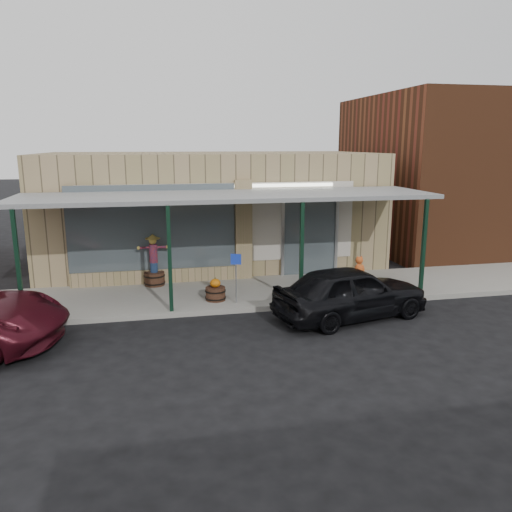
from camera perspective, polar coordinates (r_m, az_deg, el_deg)
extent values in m
plane|color=black|center=(11.88, -0.31, -9.70)|extent=(120.00, 120.00, 0.00)
cube|color=gray|center=(15.19, -3.02, -4.35)|extent=(40.00, 3.20, 0.15)
cube|color=#9C845F|center=(19.24, -5.20, 5.41)|extent=(12.00, 6.00, 4.20)
cube|color=#4C575C|center=(16.03, -11.71, 3.01)|extent=(5.20, 0.06, 2.80)
cube|color=#4C575C|center=(17.03, 6.13, 2.40)|extent=(1.80, 0.06, 2.80)
cube|color=#9C845F|center=(16.37, -1.47, 2.76)|extent=(0.55, 0.30, 3.40)
cube|color=#9C845F|center=(16.40, -11.46, -2.31)|extent=(5.20, 0.30, 0.50)
cube|color=#BCB4A7|center=(16.28, -3.95, 3.75)|extent=(9.00, 0.02, 2.60)
cube|color=white|center=(16.11, -4.00, 7.95)|extent=(7.50, 0.03, 0.10)
cube|color=slate|center=(14.60, -3.16, 6.88)|extent=(12.00, 3.00, 0.12)
cube|color=black|center=(13.66, -25.53, -1.15)|extent=(0.10, 0.10, 2.95)
cube|color=black|center=(13.26, -9.84, -0.46)|extent=(0.10, 0.10, 2.95)
cube|color=black|center=(13.84, 5.22, 0.23)|extent=(0.10, 0.10, 2.95)
cube|color=black|center=(15.31, 18.59, 0.83)|extent=(0.10, 0.10, 2.95)
cube|color=brown|center=(25.11, 25.75, 8.56)|extent=(12.00, 8.00, 6.50)
cylinder|color=#4C2D1E|center=(16.11, -11.53, -2.54)|extent=(0.65, 0.65, 0.42)
cylinder|color=navy|center=(16.02, -11.58, -1.27)|extent=(0.24, 0.24, 0.32)
cylinder|color=maroon|center=(15.92, -11.65, 0.30)|extent=(0.26, 0.26, 0.58)
sphere|color=tan|center=(15.84, -11.72, 1.71)|extent=(0.23, 0.23, 0.23)
cone|color=tan|center=(15.81, -11.74, 2.20)|extent=(0.38, 0.38, 0.15)
cylinder|color=#4C2D1E|center=(14.35, -4.65, -4.31)|extent=(0.72, 0.72, 0.38)
ellipsoid|color=orange|center=(14.26, -4.68, -3.11)|extent=(0.30, 0.30, 0.25)
cylinder|color=#4C471E|center=(14.22, -4.69, -2.56)|extent=(0.04, 0.04, 0.06)
cylinder|color=gray|center=(13.93, -2.29, -3.20)|extent=(0.04, 0.04, 1.12)
cube|color=blue|center=(13.76, -2.32, -0.37)|extent=(0.28, 0.12, 0.29)
imported|color=black|center=(13.39, 10.80, -4.08)|extent=(4.47, 2.62, 1.43)
ellipsoid|color=#CA5D23|center=(14.25, 11.74, -1.54)|extent=(0.29, 0.24, 0.37)
sphere|color=#CA5D23|center=(14.23, 11.72, -0.49)|extent=(0.21, 0.21, 0.21)
cylinder|color=#176725|center=(14.22, 11.76, -0.96)|extent=(0.14, 0.14, 0.02)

